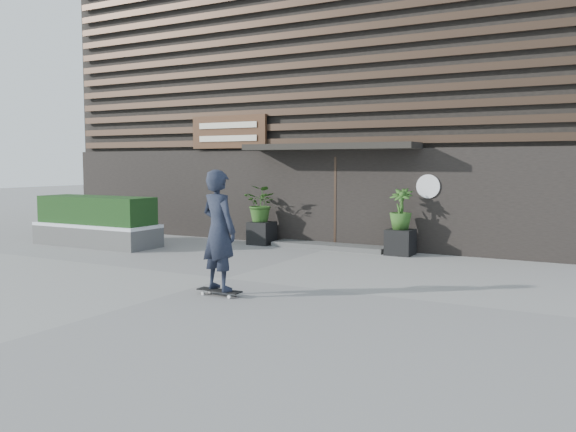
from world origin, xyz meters
The scene contains 11 objects.
ground centered at (0.00, 0.00, 0.00)m, with size 80.00×80.00×0.00m, color gray.
entrance_step centered at (0.00, 4.60, 0.06)m, with size 3.00×0.80×0.12m, color #484846.
planter_pot_left centered at (-1.90, 4.40, 0.30)m, with size 0.60×0.60×0.60m, color black.
bamboo_left centered at (-1.90, 4.40, 1.08)m, with size 0.86×0.75×0.96m, color #2D591E.
planter_pot_right centered at (1.90, 4.40, 0.30)m, with size 0.60×0.60×0.60m, color black.
bamboo_right centered at (1.90, 4.40, 1.08)m, with size 0.54×0.54×0.96m, color #2D591E.
raised_bed centered at (-5.57, 2.15, 0.25)m, with size 3.50×1.20×0.50m, color #4C4C4A.
snow_layer centered at (-5.57, 2.15, 0.54)m, with size 3.50×1.20×0.08m, color white.
hedge centered at (-5.57, 2.15, 0.93)m, with size 3.30×1.00×0.70m, color #153413.
building centered at (0.00, 9.96, 3.99)m, with size 18.00×11.00×8.00m.
skateboarder centered at (0.76, -1.26, 1.06)m, with size 0.81×0.64×2.04m.
Camera 1 is at (6.46, -9.23, 2.15)m, focal length 38.02 mm.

